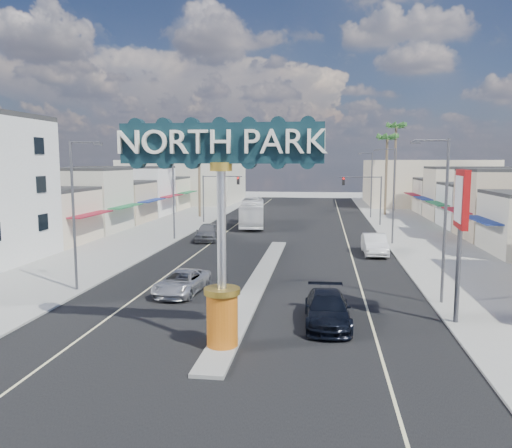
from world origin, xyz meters
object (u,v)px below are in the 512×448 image
(suv_right, at_px, (327,309))
(car_parked_right, at_px, (374,244))
(gateway_sign, at_px, (221,208))
(traffic_signal_left, at_px, (217,189))
(streetlight_l_near, at_px, (76,208))
(suv_left, at_px, (182,282))
(car_parked_left, at_px, (208,232))
(city_bus, at_px, (252,213))
(streetlight_l_far, at_px, (220,181))
(streetlight_r_far, at_px, (370,181))
(palm_right_far, at_px, (396,131))
(palm_right_mid, at_px, (387,141))
(palm_left_far, at_px, (199,134))
(streetlight_l_mid, at_px, (175,189))
(bank_pylon_sign, at_px, (461,208))
(streetlight_r_mid, at_px, (392,191))
(traffic_signal_right, at_px, (366,191))
(streetlight_r_near, at_px, (442,213))

(suv_right, height_order, car_parked_right, car_parked_right)
(gateway_sign, relative_size, traffic_signal_left, 1.53)
(traffic_signal_left, height_order, streetlight_l_near, streetlight_l_near)
(gateway_sign, xyz_separation_m, streetlight_l_near, (-10.43, 8.02, -0.86))
(suv_left, xyz_separation_m, car_parked_left, (-3.06, 19.66, 0.18))
(traffic_signal_left, height_order, city_bus, traffic_signal_left)
(streetlight_l_far, xyz_separation_m, car_parked_right, (18.86, -27.38, -4.20))
(suv_right, bearing_deg, gateway_sign, -141.32)
(streetlight_r_far, xyz_separation_m, palm_right_far, (4.57, 10.00, 7.32))
(car_parked_right, bearing_deg, palm_right_mid, 80.65)
(traffic_signal_left, distance_m, palm_left_far, 10.14)
(streetlight_l_mid, relative_size, suv_left, 1.82)
(suv_right, height_order, car_parked_left, car_parked_left)
(palm_right_far, relative_size, city_bus, 1.22)
(traffic_signal_left, distance_m, palm_right_mid, 26.01)
(traffic_signal_left, bearing_deg, city_bus, -27.43)
(palm_left_far, xyz_separation_m, palm_right_far, (28.00, 12.00, 0.89))
(streetlight_l_far, bearing_deg, bank_pylon_sign, -65.25)
(streetlight_r_far, xyz_separation_m, suv_left, (-14.56, -41.70, -4.38))
(suv_right, bearing_deg, streetlight_l_near, 161.71)
(traffic_signal_left, distance_m, streetlight_r_mid, 24.11)
(palm_left_far, bearing_deg, streetlight_r_far, 4.88)
(gateway_sign, bearing_deg, car_parked_left, 104.41)
(streetlight_r_mid, distance_m, city_bus, 19.07)
(traffic_signal_right, distance_m, streetlight_r_mid, 14.07)
(streetlight_r_far, height_order, suv_right, streetlight_r_far)
(palm_right_mid, relative_size, suv_left, 2.45)
(streetlight_l_far, xyz_separation_m, streetlight_r_mid, (20.87, -22.00, 0.00))
(streetlight_r_far, relative_size, bank_pylon_sign, 1.23)
(palm_right_far, bearing_deg, suv_left, -110.31)
(streetlight_l_mid, bearing_deg, traffic_signal_right, 35.50)
(traffic_signal_left, bearing_deg, streetlight_r_mid, -35.50)
(streetlight_l_near, relative_size, suv_left, 1.82)
(streetlight_l_near, relative_size, car_parked_right, 1.72)
(streetlight_r_near, distance_m, streetlight_r_mid, 20.00)
(gateway_sign, distance_m, traffic_signal_left, 43.04)
(streetlight_r_far, height_order, suv_left, streetlight_r_far)
(streetlight_l_mid, distance_m, city_bus, 13.45)
(streetlight_l_far, xyz_separation_m, palm_right_far, (25.43, 10.00, 7.32))
(car_parked_left, distance_m, car_parked_right, 16.50)
(traffic_signal_right, height_order, city_bus, traffic_signal_right)
(streetlight_r_mid, height_order, palm_right_far, palm_right_far)
(bank_pylon_sign, bearing_deg, car_parked_left, 131.78)
(car_parked_left, bearing_deg, palm_right_far, 50.47)
(bank_pylon_sign, bearing_deg, streetlight_l_far, 119.40)
(streetlight_r_near, xyz_separation_m, streetlight_r_far, (0.00, 42.00, 0.00))
(gateway_sign, relative_size, bank_pylon_sign, 1.25)
(car_parked_right, bearing_deg, palm_right_far, 78.97)
(gateway_sign, distance_m, traffic_signal_right, 43.04)
(streetlight_l_mid, bearing_deg, suv_right, -58.58)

